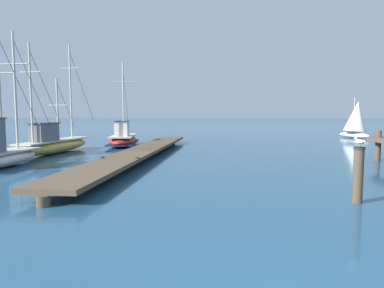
% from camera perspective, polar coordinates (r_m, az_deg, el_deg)
% --- Properties ---
extents(floating_dock, '(2.53, 20.74, 0.53)m').
position_cam_1_polar(floating_dock, '(18.88, -8.42, -1.09)').
color(floating_dock, brown).
rests_on(floating_dock, ground).
extents(fishing_boat_1, '(3.12, 6.18, 6.37)m').
position_cam_1_polar(fishing_boat_1, '(25.87, -11.73, 0.96)').
color(fishing_boat_1, '#AD2823').
rests_on(fishing_boat_1, ground).
extents(fishing_boat_2, '(1.55, 8.85, 6.94)m').
position_cam_1_polar(fishing_boat_2, '(21.95, -22.64, 0.15)').
color(fishing_boat_2, gold).
rests_on(fishing_boat_2, ground).
extents(mooring_piling, '(0.30, 0.30, 1.52)m').
position_cam_1_polar(mooring_piling, '(9.98, 26.68, -4.61)').
color(mooring_piling, '#4C3D2D').
rests_on(mooring_piling, ground).
extents(perched_seagull, '(0.27, 0.34, 0.27)m').
position_cam_1_polar(perched_seagull, '(9.88, 26.91, 0.39)').
color(perched_seagull, gold).
rests_on(perched_seagull, mooring_piling).
extents(distant_sailboat, '(2.99, 4.33, 4.11)m').
position_cam_1_polar(distant_sailboat, '(37.03, 26.37, 3.78)').
color(distant_sailboat, silver).
rests_on(distant_sailboat, ground).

